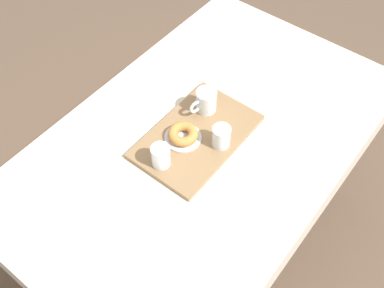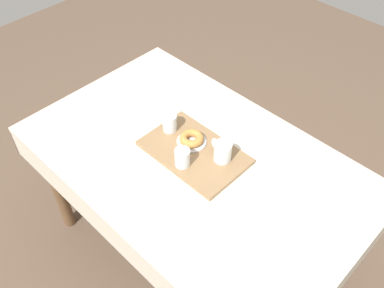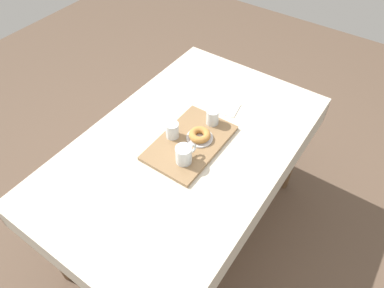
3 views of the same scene
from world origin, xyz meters
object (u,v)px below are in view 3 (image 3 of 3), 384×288
(water_glass_near, at_px, (212,118))
(sugar_donut_left, at_px, (200,135))
(tea_mug_left, at_px, (184,155))
(paper_napkin, at_px, (227,108))
(serving_tray, at_px, (190,143))
(water_glass_far, at_px, (172,131))
(donut_plate_left, at_px, (200,138))
(dining_table, at_px, (185,158))

(water_glass_near, distance_m, sugar_donut_left, 0.13)
(tea_mug_left, height_order, paper_napkin, tea_mug_left)
(serving_tray, distance_m, paper_napkin, 0.33)
(paper_napkin, bearing_deg, water_glass_near, 1.91)
(sugar_donut_left, xyz_separation_m, paper_napkin, (-0.29, -0.01, -0.04))
(water_glass_far, distance_m, paper_napkin, 0.37)
(serving_tray, distance_m, water_glass_far, 0.10)
(donut_plate_left, relative_size, paper_napkin, 1.11)
(water_glass_near, xyz_separation_m, water_glass_far, (0.19, -0.11, 0.00))
(tea_mug_left, xyz_separation_m, water_glass_near, (-0.29, -0.03, -0.01))
(water_glass_near, relative_size, water_glass_far, 1.00)
(water_glass_far, bearing_deg, donut_plate_left, 118.35)
(tea_mug_left, bearing_deg, dining_table, -145.48)
(donut_plate_left, distance_m, sugar_donut_left, 0.02)
(sugar_donut_left, height_order, paper_napkin, sugar_donut_left)
(water_glass_far, height_order, donut_plate_left, water_glass_far)
(dining_table, xyz_separation_m, sugar_donut_left, (-0.06, 0.05, 0.15))
(tea_mug_left, distance_m, paper_napkin, 0.45)
(dining_table, height_order, sugar_donut_left, sugar_donut_left)
(water_glass_near, relative_size, donut_plate_left, 0.62)
(donut_plate_left, height_order, sugar_donut_left, sugar_donut_left)
(paper_napkin, bearing_deg, donut_plate_left, 2.86)
(donut_plate_left, bearing_deg, water_glass_near, -175.97)
(dining_table, distance_m, sugar_donut_left, 0.17)
(dining_table, xyz_separation_m, tea_mug_left, (0.10, 0.07, 0.16))
(serving_tray, xyz_separation_m, water_glass_far, (0.02, -0.09, 0.05))
(paper_napkin, bearing_deg, water_glass_far, -16.53)
(donut_plate_left, distance_m, paper_napkin, 0.29)
(tea_mug_left, distance_m, donut_plate_left, 0.17)
(sugar_donut_left, bearing_deg, paper_napkin, -177.14)
(dining_table, relative_size, donut_plate_left, 11.38)
(serving_tray, relative_size, sugar_donut_left, 4.22)
(tea_mug_left, bearing_deg, sugar_donut_left, -172.39)
(serving_tray, height_order, donut_plate_left, donut_plate_left)
(water_glass_near, height_order, water_glass_far, same)
(tea_mug_left, height_order, donut_plate_left, tea_mug_left)
(dining_table, relative_size, tea_mug_left, 13.05)
(serving_tray, height_order, water_glass_near, water_glass_near)
(dining_table, distance_m, water_glass_far, 0.17)
(dining_table, bearing_deg, serving_tray, 137.93)
(serving_tray, bearing_deg, water_glass_far, -77.09)
(water_glass_near, relative_size, sugar_donut_left, 0.77)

